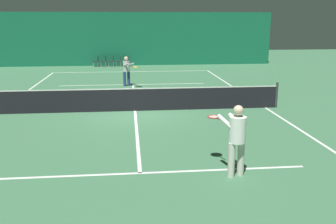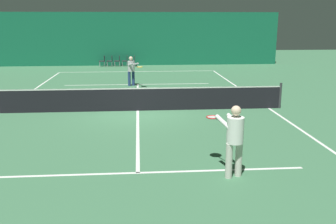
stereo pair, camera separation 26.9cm
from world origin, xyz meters
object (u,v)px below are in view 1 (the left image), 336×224
courtside_chair_3 (119,60)px  courtside_chair_2 (112,60)px  player_near (236,135)px  courtside_chair_0 (97,60)px  courtside_chair_4 (127,60)px  tennis_net (135,99)px  courtside_chair_1 (104,60)px  player_far (127,69)px

courtside_chair_3 → courtside_chair_2: bearing=-90.0°
player_near → courtside_chair_0: player_near is taller
courtside_chair_4 → tennis_net: bearing=1.3°
player_near → courtside_chair_4: size_ratio=2.06×
tennis_net → courtside_chair_4: tennis_net is taller
player_near → courtside_chair_1: bearing=-8.3°
courtside_chair_0 → courtside_chair_3: (1.79, 0.00, 0.00)m
player_far → courtside_chair_2: bearing=158.5°
courtside_chair_0 → courtside_chair_4: same height
courtside_chair_0 → courtside_chair_1: size_ratio=1.00×
courtside_chair_3 → courtside_chair_4: bearing=90.0°
player_near → courtside_chair_3: size_ratio=2.06×
tennis_net → courtside_chair_3: (-0.95, 15.19, -0.03)m
tennis_net → courtside_chair_4: bearing=91.3°
courtside_chair_4 → courtside_chair_1: bearing=-90.0°
courtside_chair_2 → courtside_chair_4: 1.19m
courtside_chair_0 → courtside_chair_2: 1.19m
tennis_net → courtside_chair_2: size_ratio=14.29×
player_far → courtside_chair_4: player_far is taller
tennis_net → courtside_chair_2: (-1.54, 15.19, -0.03)m
courtside_chair_0 → courtside_chair_2: same height
player_near → player_far: size_ratio=1.05×
tennis_net → courtside_chair_4: size_ratio=14.29×
courtside_chair_2 → courtside_chair_4: (1.19, 0.00, 0.00)m
player_near → courtside_chair_1: 22.40m
courtside_chair_1 → courtside_chair_2: bearing=90.0°
courtside_chair_1 → courtside_chair_3: same height
player_far → courtside_chair_4: (-0.03, 9.22, -0.47)m
tennis_net → courtside_chair_3: 15.22m
player_near → courtside_chair_0: (-4.98, 21.96, -0.52)m
courtside_chair_4 → courtside_chair_3: bearing=-90.0°
tennis_net → courtside_chair_0: tennis_net is taller
courtside_chair_3 → player_far: bearing=3.9°
tennis_net → player_near: 7.14m
player_far → courtside_chair_1: (-1.81, 9.22, -0.47)m
courtside_chair_2 → player_near: bearing=9.8°
player_far → courtside_chair_2: (-1.22, 9.22, -0.47)m
courtside_chair_0 → courtside_chair_1: (0.60, 0.00, 0.00)m
courtside_chair_0 → courtside_chair_2: (1.19, 0.00, 0.00)m
tennis_net → player_far: 6.00m
tennis_net → player_far: size_ratio=7.31×
courtside_chair_4 → player_far: bearing=0.2°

